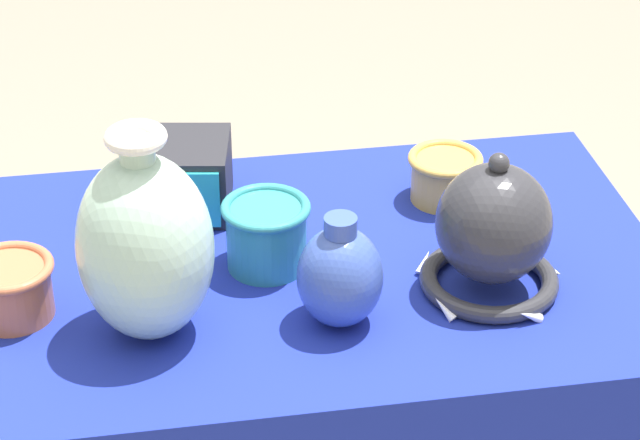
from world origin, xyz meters
The scene contains 8 objects.
display_table centered at (0.00, -0.01, 0.60)m, with size 0.91×0.58×0.70m.
vase_tall_bulbous centered at (-0.20, -0.11, 0.81)m, with size 0.16×0.16×0.26m.
vase_dome_bell centered at (0.21, -0.09, 0.77)m, with size 0.18×0.18×0.19m.
mosaic_tile_box centered at (-0.15, 0.16, 0.75)m, with size 0.15×0.15×0.10m.
cup_wide_teal centered at (-0.05, 0.00, 0.74)m, with size 0.11×0.11×0.09m.
cup_wide_ochre centered at (0.21, 0.12, 0.73)m, with size 0.10×0.10×0.07m.
jar_round_cobalt centered at (0.02, -0.13, 0.76)m, with size 0.10×0.10×0.14m.
cup_wide_terracotta centered at (-0.36, -0.06, 0.74)m, with size 0.11×0.11×0.07m.
Camera 1 is at (-0.20, -1.30, 1.57)m, focal length 70.00 mm.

